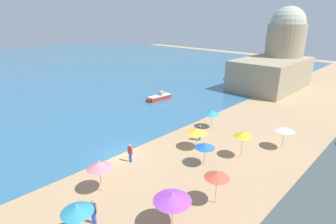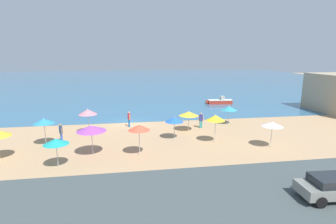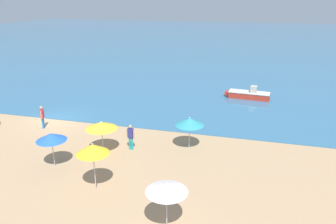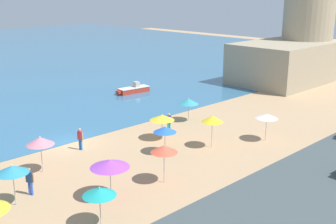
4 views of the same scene
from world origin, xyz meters
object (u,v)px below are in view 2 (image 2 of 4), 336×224
(beach_umbrella_3, at_px, (88,112))
(beach_umbrella_11, at_px, (229,108))
(bather_1, at_px, (129,118))
(beach_umbrella_12, at_px, (91,128))
(beach_umbrella_0, at_px, (139,128))
(beach_umbrella_6, at_px, (44,121))
(beach_umbrella_2, at_px, (272,124))
(beach_umbrella_5, at_px, (56,141))
(skiff_nearshore, at_px, (220,101))
(beach_umbrella_8, at_px, (189,114))
(bather_4, at_px, (201,119))
(bather_0, at_px, (61,132))
(parked_car_1, at_px, (335,186))
(beach_umbrella_7, at_px, (216,118))
(beach_umbrella_9, at_px, (174,120))

(beach_umbrella_3, xyz_separation_m, beach_umbrella_11, (15.97, 1.25, -0.35))
(bather_1, bearing_deg, beach_umbrella_12, -110.67)
(beach_umbrella_0, bearing_deg, beach_umbrella_6, 155.52)
(beach_umbrella_0, bearing_deg, beach_umbrella_2, -0.07)
(beach_umbrella_5, xyz_separation_m, beach_umbrella_12, (2.24, 2.12, 0.28))
(beach_umbrella_3, bearing_deg, skiff_nearshore, 35.47)
(beach_umbrella_5, height_order, beach_umbrella_8, beach_umbrella_5)
(beach_umbrella_2, height_order, skiff_nearshore, beach_umbrella_2)
(beach_umbrella_11, distance_m, skiff_nearshore, 13.21)
(beach_umbrella_3, relative_size, beach_umbrella_6, 1.03)
(beach_umbrella_8, distance_m, beach_umbrella_11, 5.76)
(beach_umbrella_3, distance_m, bather_4, 12.30)
(beach_umbrella_12, bearing_deg, beach_umbrella_2, -2.37)
(beach_umbrella_8, relative_size, skiff_nearshore, 0.50)
(beach_umbrella_2, relative_size, beach_umbrella_5, 1.06)
(beach_umbrella_5, distance_m, bather_1, 11.69)
(beach_umbrella_8, height_order, skiff_nearshore, beach_umbrella_8)
(beach_umbrella_11, height_order, bather_0, beach_umbrella_11)
(beach_umbrella_6, relative_size, beach_umbrella_8, 1.15)
(beach_umbrella_3, height_order, skiff_nearshore, beach_umbrella_3)
(beach_umbrella_0, height_order, parked_car_1, beach_umbrella_0)
(beach_umbrella_2, xyz_separation_m, skiff_nearshore, (2.86, 20.93, -1.69))
(beach_umbrella_0, distance_m, beach_umbrella_3, 8.59)
(beach_umbrella_2, xyz_separation_m, beach_umbrella_6, (-20.06, 3.83, 0.13))
(beach_umbrella_5, distance_m, parked_car_1, 18.17)
(beach_umbrella_12, xyz_separation_m, bather_0, (-3.30, 3.77, -1.24))
(bather_1, distance_m, skiff_nearshore, 19.46)
(beach_umbrella_3, relative_size, beach_umbrella_7, 0.97)
(beach_umbrella_2, xyz_separation_m, parked_car_1, (-1.08, -8.61, -1.33))
(parked_car_1, relative_size, skiff_nearshore, 0.96)
(bather_4, bearing_deg, bather_1, 167.53)
(beach_umbrella_12, bearing_deg, skiff_nearshore, 47.84)
(beach_umbrella_8, distance_m, bather_1, 6.94)
(beach_umbrella_6, distance_m, bather_4, 16.03)
(beach_umbrella_9, xyz_separation_m, bather_0, (-10.73, 0.67, -0.92))
(bather_0, height_order, skiff_nearshore, bather_0)
(beach_umbrella_0, xyz_separation_m, beach_umbrella_12, (-3.83, 0.63, -0.08))
(beach_umbrella_6, bearing_deg, beach_umbrella_3, 43.24)
(beach_umbrella_3, bearing_deg, beach_umbrella_6, -136.76)
(bather_1, bearing_deg, beach_umbrella_3, -156.61)
(beach_umbrella_11, relative_size, skiff_nearshore, 0.51)
(beach_umbrella_11, height_order, beach_umbrella_12, beach_umbrella_12)
(beach_umbrella_9, bearing_deg, beach_umbrella_3, 158.96)
(beach_umbrella_2, distance_m, beach_umbrella_12, 15.53)
(beach_umbrella_5, height_order, beach_umbrella_11, beach_umbrella_11)
(beach_umbrella_5, relative_size, beach_umbrella_6, 0.89)
(beach_umbrella_11, bearing_deg, beach_umbrella_3, -175.52)
(beach_umbrella_0, bearing_deg, beach_umbrella_9, 45.99)
(beach_umbrella_3, xyz_separation_m, parked_car_1, (15.57, -15.64, -1.50))
(beach_umbrella_8, bearing_deg, beach_umbrella_12, -149.44)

